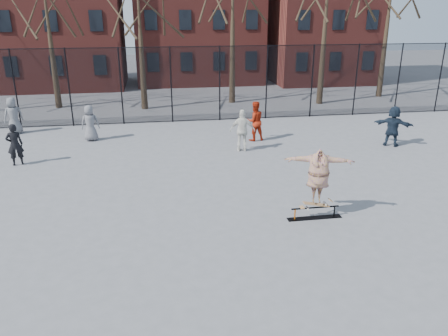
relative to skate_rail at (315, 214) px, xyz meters
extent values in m
plane|color=slate|center=(-2.16, -0.72, -0.14)|extent=(100.00, 100.00, 0.00)
cube|color=black|center=(0.00, 0.00, -0.14)|extent=(1.64, 0.25, 0.01)
cylinder|color=orange|center=(-0.61, 0.00, 0.03)|extent=(0.04, 0.04, 0.34)
cylinder|color=black|center=(0.61, 0.00, 0.03)|extent=(0.04, 0.04, 0.34)
cylinder|color=black|center=(0.00, 0.00, 0.20)|extent=(1.45, 0.05, 0.05)
imported|color=#4A3585|center=(0.02, 0.00, 1.13)|extent=(2.06, 1.03, 1.61)
imported|color=slate|center=(-7.49, 9.35, 0.70)|extent=(0.84, 0.57, 1.68)
imported|color=black|center=(-9.97, 6.34, 0.69)|extent=(0.71, 0.57, 1.67)
imported|color=#A8240E|center=(0.04, 8.16, 0.78)|extent=(1.01, 0.85, 1.84)
imported|color=silver|center=(-0.83, 6.68, 0.77)|extent=(1.14, 0.64, 1.82)
imported|color=#1A2635|center=(5.93, 6.35, 0.77)|extent=(1.70, 1.40, 1.82)
imported|color=slate|center=(-11.33, 11.19, 0.76)|extent=(1.03, 0.86, 1.80)
cylinder|color=black|center=(-11.36, 12.28, 1.86)|extent=(0.07, 0.07, 4.00)
cylinder|color=black|center=(-8.76, 12.28, 1.86)|extent=(0.07, 0.07, 4.00)
cylinder|color=black|center=(-6.16, 12.28, 1.86)|extent=(0.07, 0.07, 4.00)
cylinder|color=black|center=(-3.56, 12.28, 1.86)|extent=(0.07, 0.07, 4.00)
cylinder|color=black|center=(-0.96, 12.28, 1.86)|extent=(0.07, 0.07, 4.00)
cylinder|color=black|center=(1.64, 12.28, 1.86)|extent=(0.07, 0.07, 4.00)
cylinder|color=black|center=(4.24, 12.28, 1.86)|extent=(0.07, 0.07, 4.00)
cylinder|color=black|center=(6.84, 12.28, 1.86)|extent=(0.07, 0.07, 4.00)
cylinder|color=black|center=(9.44, 12.28, 1.86)|extent=(0.07, 0.07, 4.00)
cylinder|color=black|center=(12.04, 12.28, 1.86)|extent=(0.07, 0.07, 4.00)
cube|color=black|center=(-2.16, 12.28, 1.86)|extent=(34.00, 0.01, 4.00)
cylinder|color=black|center=(-2.16, 12.28, 3.82)|extent=(34.00, 0.04, 0.04)
cone|color=black|center=(-10.66, 17.08, 2.17)|extent=(0.40, 0.40, 4.62)
cone|color=black|center=(-5.16, 15.78, 2.17)|extent=(0.40, 0.40, 4.62)
cone|color=black|center=(0.34, 17.08, 2.17)|extent=(0.40, 0.40, 4.62)
cone|color=black|center=(5.84, 15.78, 2.17)|extent=(0.40, 0.40, 4.62)
cone|color=black|center=(11.34, 17.08, 2.17)|extent=(0.40, 0.40, 4.62)
cube|color=maroon|center=(-11.16, 25.28, 5.86)|extent=(9.00, 7.00, 12.00)
cube|color=maroon|center=(9.34, 25.28, 5.36)|extent=(8.00, 7.00, 11.00)
camera|label=1|loc=(-4.51, -11.04, 5.72)|focal=35.00mm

